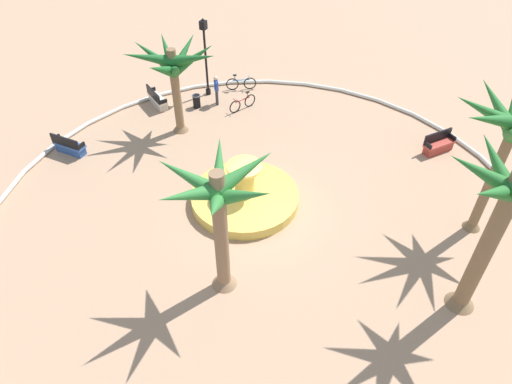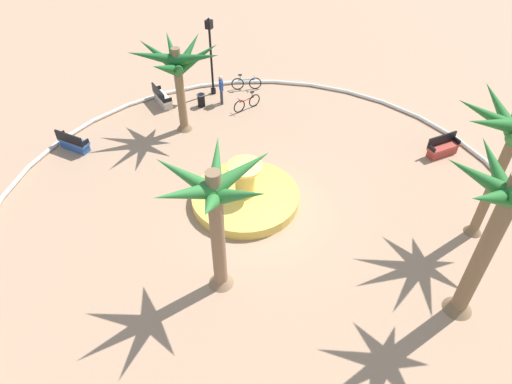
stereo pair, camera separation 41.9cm
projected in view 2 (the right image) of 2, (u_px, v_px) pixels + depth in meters
The scene contains 14 objects.
ground_plane at pixel (261, 214), 19.21m from camera, with size 80.00×80.00×0.00m, color tan.
plaza_curb at pixel (261, 212), 19.14m from camera, with size 22.18×22.18×0.20m, color silver.
fountain at pixel (245, 196), 19.59m from camera, with size 4.50×4.50×1.93m.
palm_tree_near_fountain at pixel (215, 204), 14.02m from camera, with size 3.85×3.68×5.32m.
palm_tree_by_curb at pixel (177, 66), 21.53m from camera, with size 4.29×4.09×4.59m.
palm_tree_mid_plaza at pixel (502, 215), 12.85m from camera, with size 3.77×3.91×6.09m.
bench_east at pixel (162, 99), 25.41m from camera, with size 1.62×1.27×1.00m.
bench_west at pixel (442, 148), 22.00m from camera, with size 1.38×1.57×1.00m.
bench_north at pixel (74, 143), 22.30m from camera, with size 1.60×0.50×1.00m.
lamppost at pixel (211, 51), 24.83m from camera, with size 0.32×0.32×4.33m.
trash_bin at pixel (201, 100), 25.23m from camera, with size 0.46×0.46×0.73m.
bicycle_red_frame at pixel (246, 83), 26.60m from camera, with size 1.51×0.93×0.94m.
bicycle_by_lamppost at pixel (247, 103), 24.99m from camera, with size 0.81×1.57×0.94m.
person_cyclist_helmet at pixel (221, 88), 25.08m from camera, with size 0.36×0.44×1.66m.
Camera 2 is at (-6.03, 12.36, 13.44)m, focal length 32.88 mm.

